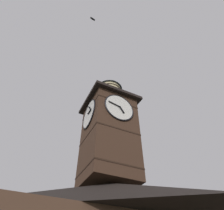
{
  "coord_description": "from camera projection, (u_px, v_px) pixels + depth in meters",
  "views": [
    {
      "loc": [
        4.94,
        9.27,
        2.26
      ],
      "look_at": [
        -0.92,
        -2.56,
        14.29
      ],
      "focal_mm": 32.11,
      "sensor_mm": 36.0,
      "label": 1
    }
  ],
  "objects": [
    {
      "name": "clock_tower",
      "position": [
        109.0,
        130.0,
        15.17
      ],
      "size": [
        4.03,
        4.03,
        10.03
      ],
      "color": "#422B1E",
      "rests_on": "building_main"
    },
    {
      "name": "flying_bird_high",
      "position": [
        93.0,
        19.0,
        20.25
      ],
      "size": [
        0.54,
        0.24,
        0.13
      ],
      "color": "black"
    },
    {
      "name": "moon",
      "position": [
        142.0,
        208.0,
        40.67
      ],
      "size": [
        1.6,
        1.6,
        1.6
      ],
      "color": "silver"
    }
  ]
}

